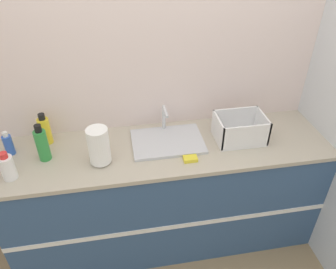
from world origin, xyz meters
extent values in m
plane|color=#937A56|center=(0.00, 0.00, 0.00)|extent=(12.00, 12.00, 0.00)
cube|color=silver|center=(0.00, 0.63, 1.30)|extent=(4.65, 0.06, 2.60)
cube|color=#33517A|center=(0.00, 0.30, 0.44)|extent=(2.25, 0.60, 0.89)
cube|color=white|center=(0.00, 0.00, 0.44)|extent=(2.25, 0.01, 0.04)
cube|color=#B2A893|center=(0.00, 0.30, 0.90)|extent=(2.27, 0.62, 0.03)
cube|color=silver|center=(0.02, 0.34, 0.93)|extent=(0.49, 0.35, 0.02)
cylinder|color=silver|center=(0.02, 0.50, 1.03)|extent=(0.02, 0.02, 0.18)
cylinder|color=silver|center=(0.02, 0.43, 1.12)|extent=(0.02, 0.14, 0.02)
cylinder|color=#4C4C51|center=(-0.44, 0.21, 0.92)|extent=(0.10, 0.10, 0.01)
cylinder|color=white|center=(-0.44, 0.21, 1.05)|extent=(0.13, 0.13, 0.24)
cube|color=white|center=(0.52, 0.30, 0.92)|extent=(0.33, 0.25, 0.01)
cube|color=white|center=(0.52, 0.18, 1.02)|extent=(0.33, 0.01, 0.17)
cube|color=white|center=(0.52, 0.42, 1.02)|extent=(0.33, 0.01, 0.17)
cube|color=white|center=(0.36, 0.30, 1.02)|extent=(0.01, 0.25, 0.17)
cube|color=white|center=(0.68, 0.30, 1.02)|extent=(0.01, 0.25, 0.17)
cylinder|color=#2D8C3D|center=(-0.79, 0.31, 1.02)|extent=(0.08, 0.08, 0.21)
cylinder|color=black|center=(-0.79, 0.31, 1.15)|extent=(0.04, 0.04, 0.05)
cylinder|color=yellow|center=(-0.80, 0.49, 1.01)|extent=(0.08, 0.08, 0.19)
cylinder|color=black|center=(-0.80, 0.49, 1.13)|extent=(0.04, 0.04, 0.04)
cylinder|color=white|center=(-0.98, 0.15, 1.00)|extent=(0.08, 0.08, 0.15)
cylinder|color=red|center=(-0.98, 0.15, 1.09)|extent=(0.05, 0.05, 0.03)
cylinder|color=#2D56B7|center=(-1.03, 0.40, 0.99)|extent=(0.06, 0.06, 0.14)
cylinder|color=silver|center=(-1.03, 0.40, 1.07)|extent=(0.03, 0.03, 0.03)
cube|color=yellow|center=(0.13, 0.13, 0.93)|extent=(0.09, 0.06, 0.02)
camera|label=1|loc=(-0.30, -1.46, 2.26)|focal=35.00mm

